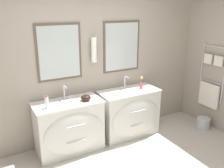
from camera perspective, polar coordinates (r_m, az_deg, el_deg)
name	(u,v)px	position (r m, az deg, el deg)	size (l,w,h in m)	color
wall_back	(88,64)	(4.14, -5.61, 4.63)	(5.97, 0.17, 2.60)	#9E9384
vanity_left	(70,127)	(3.99, -9.67, -9.63)	(1.05, 0.58, 0.82)	silver
vanity_right	(129,113)	(4.43, 4.00, -6.56)	(1.05, 0.58, 0.82)	silver
faucet_left	(64,93)	(3.92, -10.81, -1.93)	(0.17, 0.14, 0.23)	silver
faucet_right	(125,82)	(4.36, 3.07, 0.39)	(0.17, 0.14, 0.23)	silver
toiletry_bottle	(47,102)	(3.67, -14.69, -4.06)	(0.05, 0.05, 0.19)	silver
amenity_bowl	(86,98)	(3.86, -6.00, -3.14)	(0.16, 0.16, 0.09)	black
flower_vase	(141,84)	(4.40, 6.73, 0.10)	(0.05, 0.05, 0.22)	#CC4C51
soap_dish	(119,94)	(4.06, 1.67, -2.41)	(0.10, 0.07, 0.04)	white
waste_bin	(203,123)	(5.06, 20.16, -8.30)	(0.24, 0.24, 0.21)	#B7B7BC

